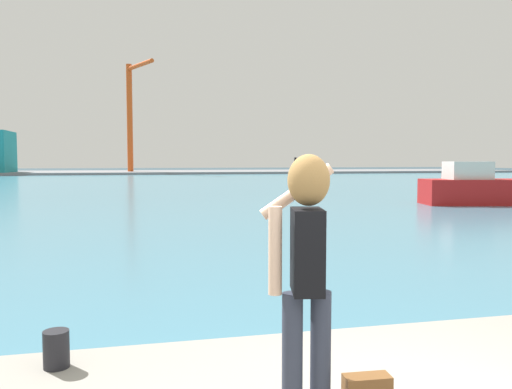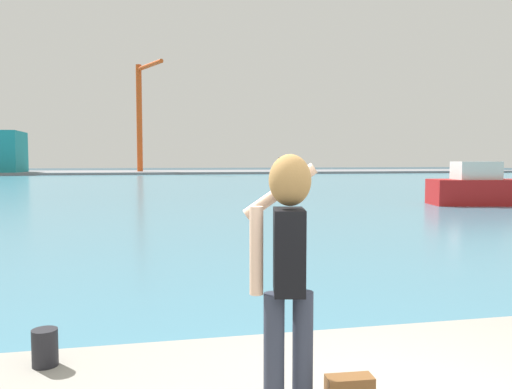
{
  "view_description": "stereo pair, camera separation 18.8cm",
  "coord_description": "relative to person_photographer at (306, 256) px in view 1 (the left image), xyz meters",
  "views": [
    {
      "loc": [
        -1.58,
        -2.69,
        2.35
      ],
      "look_at": [
        0.56,
        6.54,
        1.72
      ],
      "focal_mm": 35.55,
      "sensor_mm": 36.0,
      "label": 1
    },
    {
      "loc": [
        -1.39,
        -2.73,
        2.35
      ],
      "look_at": [
        0.56,
        6.54,
        1.72
      ],
      "focal_mm": 35.55,
      "sensor_mm": 36.0,
      "label": 2
    }
  ],
  "objects": [
    {
      "name": "boat_moored",
      "position": [
        16.54,
        20.34,
        -0.85
      ],
      "size": [
        6.41,
        3.41,
        2.28
      ],
      "rotation": [
        0.0,
        0.0,
        -0.21
      ],
      "color": "#B21919",
      "rests_on": "harbor_water"
    },
    {
      "name": "person_photographer",
      "position": [
        0.0,
        0.0,
        0.0
      ],
      "size": [
        0.53,
        0.57,
        1.74
      ],
      "rotation": [
        0.0,
        0.0,
        1.36
      ],
      "color": "#2D3342",
      "rests_on": "quay_promenade"
    },
    {
      "name": "harbor_water",
      "position": [
        0.51,
        51.53,
        -1.71
      ],
      "size": [
        140.0,
        100.0,
        0.02
      ],
      "primitive_type": "cube",
      "color": "teal",
      "rests_on": "ground_plane"
    },
    {
      "name": "ground_plane",
      "position": [
        0.51,
        49.53,
        -1.72
      ],
      "size": [
        220.0,
        220.0,
        0.0
      ],
      "primitive_type": "plane",
      "color": "#334751"
    },
    {
      "name": "far_shore_dock",
      "position": [
        0.51,
        91.53,
        -1.52
      ],
      "size": [
        140.0,
        20.0,
        0.41
      ],
      "primitive_type": "cube",
      "color": "gray",
      "rests_on": "ground_plane"
    },
    {
      "name": "port_crane",
      "position": [
        -2.15,
        88.41,
        9.73
      ],
      "size": [
        4.58,
        9.17,
        18.73
      ],
      "color": "#D84C19",
      "rests_on": "far_shore_dock"
    },
    {
      "name": "harbor_bollard",
      "position": [
        -1.75,
        1.16,
        -0.91
      ],
      "size": [
        0.21,
        0.21,
        0.31
      ],
      "primitive_type": "cylinder",
      "color": "black",
      "rests_on": "quay_promenade"
    }
  ]
}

